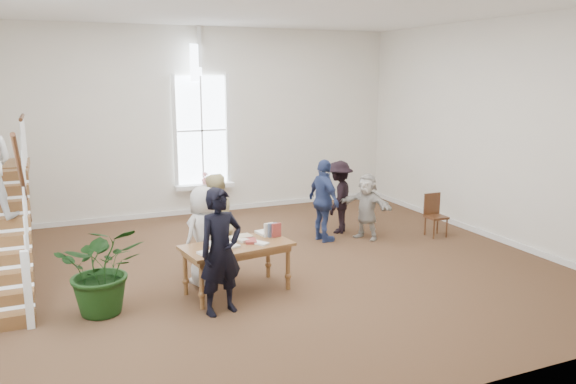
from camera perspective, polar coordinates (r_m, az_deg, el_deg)
name	(u,v)px	position (r m, az deg, el deg)	size (l,w,h in m)	color
ground	(269,268)	(10.11, -1.93, -7.75)	(10.00, 10.00, 0.00)	#4A2F1D
room_shell	(204,197)	(14.03, -8.49, -0.54)	(10.49, 10.00, 10.00)	silver
library_table	(237,249)	(8.88, -5.20, -5.81)	(1.79, 1.08, 0.85)	brown
police_officer	(221,251)	(8.08, -6.85, -6.02)	(0.67, 0.44, 1.85)	black
elderly_woman	(205,235)	(9.29, -8.44, -4.35)	(0.80, 0.52, 1.63)	beige
person_yellow	(214,223)	(9.82, -7.51, -3.15)	(0.84, 0.65, 1.73)	#CCBA7F
woman_cluster_a	(324,201)	(11.50, 3.66, -0.89)	(1.00, 0.42, 1.71)	navy
woman_cluster_b	(339,197)	(12.18, 5.22, -0.51)	(1.02, 0.58, 1.57)	black
woman_cluster_c	(367,206)	(11.80, 8.00, -1.45)	(1.29, 0.41, 1.39)	#B4ADA2
floor_plant	(103,269)	(8.52, -18.30, -7.40)	(1.21, 1.05, 1.34)	black
side_chair	(434,213)	(12.35, 14.65, -2.04)	(0.41, 0.41, 0.91)	#37220F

